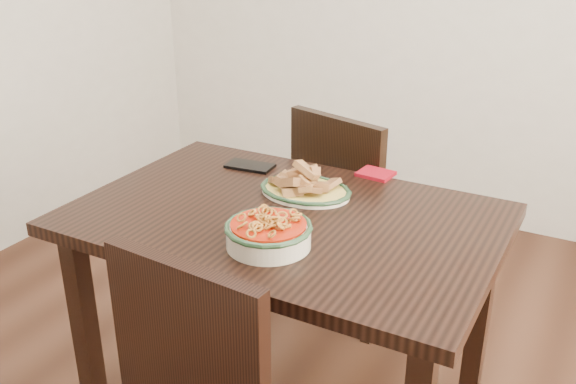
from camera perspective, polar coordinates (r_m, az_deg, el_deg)
The scene contains 6 objects.
dining_table at distance 1.92m, azimuth -0.29°, elevation -4.47°, with size 1.23×0.82×0.75m.
chair_far at distance 2.53m, azimuth 5.70°, elevation -1.36°, with size 0.52×0.52×0.89m.
fish_plate at distance 1.99m, azimuth 1.56°, elevation 1.00°, with size 0.29×0.23×0.11m.
noodle_bowl at distance 1.68m, azimuth -1.74°, elevation -3.49°, with size 0.23×0.23×0.08m.
smartphone at distance 2.23m, azimuth -3.41°, elevation 2.33°, with size 0.16×0.09×0.01m, color black.
napkin at distance 2.17m, azimuth 7.81°, elevation 1.62°, with size 0.11×0.09×0.01m, color maroon.
Camera 1 is at (0.88, -1.55, 1.55)m, focal length 40.00 mm.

